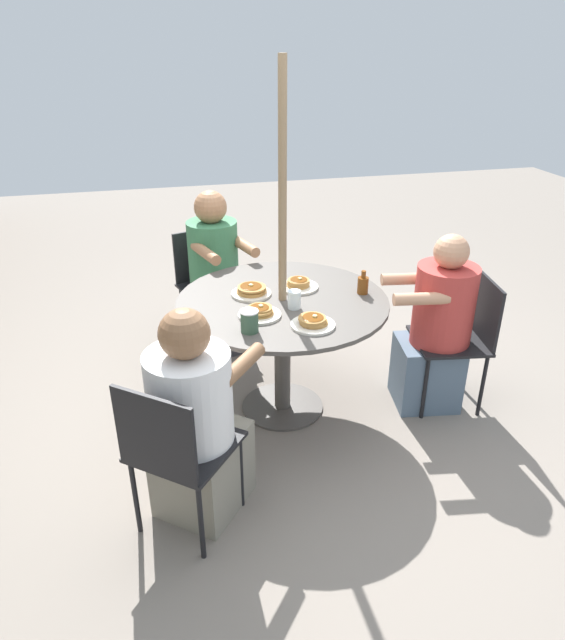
{
  "coord_description": "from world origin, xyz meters",
  "views": [
    {
      "loc": [
        -2.87,
        0.69,
        2.09
      ],
      "look_at": [
        0.0,
        0.0,
        0.61
      ],
      "focal_mm": 32.0,
      "sensor_mm": 36.0,
      "label": 1
    }
  ],
  "objects_px": {
    "pancake_plate_c": "(313,322)",
    "syrup_bottle": "(363,285)",
    "diner_south": "(196,425)",
    "drinking_glass_a": "(294,299)",
    "patio_chair_north": "(462,333)",
    "patio_chair_east": "(207,279)",
    "patio_table": "(282,319)",
    "diner_north": "(436,331)",
    "patio_chair_south": "(175,448)",
    "coffee_cup": "(249,321)",
    "pancake_plate_b": "(299,285)",
    "pancake_plate_a": "(251,291)",
    "pancake_plate_d": "(260,313)",
    "diner_east": "(216,280)"
  },
  "relations": [
    {
      "from": "pancake_plate_c",
      "to": "syrup_bottle",
      "type": "bearing_deg",
      "value": -49.81
    },
    {
      "from": "patio_table",
      "to": "patio_chair_north",
      "type": "distance_m",
      "value": 1.1
    },
    {
      "from": "patio_chair_east",
      "to": "diner_north",
      "type": "bearing_deg",
      "value": 118.95
    },
    {
      "from": "diner_north",
      "to": "pancake_plate_c",
      "type": "distance_m",
      "value": 0.9
    },
    {
      "from": "patio_chair_north",
      "to": "diner_south",
      "type": "xyz_separation_m",
      "value": [
        -0.54,
        1.66,
        0.01
      ]
    },
    {
      "from": "patio_chair_north",
      "to": "patio_chair_east",
      "type": "bearing_deg",
      "value": 58.11
    },
    {
      "from": "diner_north",
      "to": "coffee_cup",
      "type": "distance_m",
      "value": 1.22
    },
    {
      "from": "patio_chair_east",
      "to": "pancake_plate_a",
      "type": "distance_m",
      "value": 0.99
    },
    {
      "from": "pancake_plate_d",
      "to": "drinking_glass_a",
      "type": "height_order",
      "value": "drinking_glass_a"
    },
    {
      "from": "pancake_plate_a",
      "to": "syrup_bottle",
      "type": "distance_m",
      "value": 0.65
    },
    {
      "from": "syrup_bottle",
      "to": "patio_chair_south",
      "type": "bearing_deg",
      "value": 125.33
    },
    {
      "from": "patio_chair_north",
      "to": "pancake_plate_b",
      "type": "distance_m",
      "value": 1.03
    },
    {
      "from": "diner_north",
      "to": "diner_east",
      "type": "xyz_separation_m",
      "value": [
        1.03,
        1.18,
        0.04
      ]
    },
    {
      "from": "patio_chair_east",
      "to": "patio_table",
      "type": "bearing_deg",
      "value": 90.0
    },
    {
      "from": "patio_chair_east",
      "to": "pancake_plate_a",
      "type": "relative_size",
      "value": 3.54
    },
    {
      "from": "patio_chair_east",
      "to": "drinking_glass_a",
      "type": "bearing_deg",
      "value": 89.8
    },
    {
      "from": "diner_east",
      "to": "pancake_plate_d",
      "type": "relative_size",
      "value": 5.02
    },
    {
      "from": "diner_south",
      "to": "diner_east",
      "type": "bearing_deg",
      "value": 118.16
    },
    {
      "from": "patio_chair_east",
      "to": "pancake_plate_c",
      "type": "xyz_separation_m",
      "value": [
        -1.4,
        -0.39,
        0.28
      ]
    },
    {
      "from": "pancake_plate_b",
      "to": "drinking_glass_a",
      "type": "distance_m",
      "value": 0.28
    },
    {
      "from": "diner_south",
      "to": "pancake_plate_b",
      "type": "xyz_separation_m",
      "value": [
        0.85,
        -0.71,
        0.28
      ]
    },
    {
      "from": "patio_chair_east",
      "to": "drinking_glass_a",
      "type": "distance_m",
      "value": 1.26
    },
    {
      "from": "patio_chair_east",
      "to": "pancake_plate_d",
      "type": "distance_m",
      "value": 1.26
    },
    {
      "from": "patio_chair_south",
      "to": "pancake_plate_c",
      "type": "distance_m",
      "value": 0.95
    },
    {
      "from": "diner_north",
      "to": "pancake_plate_b",
      "type": "bearing_deg",
      "value": 79.32
    },
    {
      "from": "pancake_plate_a",
      "to": "coffee_cup",
      "type": "height_order",
      "value": "coffee_cup"
    },
    {
      "from": "diner_north",
      "to": "diner_east",
      "type": "distance_m",
      "value": 1.57
    },
    {
      "from": "diner_north",
      "to": "pancake_plate_a",
      "type": "distance_m",
      "value": 1.13
    },
    {
      "from": "syrup_bottle",
      "to": "drinking_glass_a",
      "type": "distance_m",
      "value": 0.45
    },
    {
      "from": "patio_chair_east",
      "to": "diner_east",
      "type": "xyz_separation_m",
      "value": [
        -0.16,
        -0.05,
        0.05
      ]
    },
    {
      "from": "diner_south",
      "to": "drinking_glass_a",
      "type": "relative_size",
      "value": 10.53
    },
    {
      "from": "diner_north",
      "to": "diner_south",
      "type": "bearing_deg",
      "value": 119.97
    },
    {
      "from": "patio_chair_north",
      "to": "drinking_glass_a",
      "type": "height_order",
      "value": "drinking_glass_a"
    },
    {
      "from": "patio_chair_south",
      "to": "diner_east",
      "type": "bearing_deg",
      "value": 115.6
    },
    {
      "from": "pancake_plate_a",
      "to": "pancake_plate_c",
      "type": "bearing_deg",
      "value": -153.44
    },
    {
      "from": "pancake_plate_b",
      "to": "patio_table",
      "type": "bearing_deg",
      "value": 135.94
    },
    {
      "from": "patio_table",
      "to": "patio_chair_north",
      "type": "bearing_deg",
      "value": -99.08
    },
    {
      "from": "patio_chair_south",
      "to": "pancake_plate_a",
      "type": "xyz_separation_m",
      "value": [
        0.95,
        -0.53,
        0.29
      ]
    },
    {
      "from": "patio_chair_south",
      "to": "coffee_cup",
      "type": "bearing_deg",
      "value": 88.34
    },
    {
      "from": "diner_east",
      "to": "syrup_bottle",
      "type": "height_order",
      "value": "diner_east"
    },
    {
      "from": "patio_chair_south",
      "to": "drinking_glass_a",
      "type": "distance_m",
      "value": 1.07
    },
    {
      "from": "syrup_bottle",
      "to": "pancake_plate_d",
      "type": "bearing_deg",
      "value": 103.83
    },
    {
      "from": "diner_east",
      "to": "drinking_glass_a",
      "type": "bearing_deg",
      "value": 89.76
    },
    {
      "from": "pancake_plate_a",
      "to": "syrup_bottle",
      "type": "height_order",
      "value": "syrup_bottle"
    },
    {
      "from": "patio_table",
      "to": "drinking_glass_a",
      "type": "bearing_deg",
      "value": -164.74
    },
    {
      "from": "patio_chair_east",
      "to": "drinking_glass_a",
      "type": "relative_size",
      "value": 7.97
    },
    {
      "from": "diner_north",
      "to": "patio_chair_south",
      "type": "relative_size",
      "value": 1.34
    },
    {
      "from": "coffee_cup",
      "to": "patio_chair_north",
      "type": "bearing_deg",
      "value": -82.65
    },
    {
      "from": "syrup_bottle",
      "to": "coffee_cup",
      "type": "relative_size",
      "value": 1.19
    },
    {
      "from": "drinking_glass_a",
      "to": "pancake_plate_a",
      "type": "bearing_deg",
      "value": 39.78
    }
  ]
}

